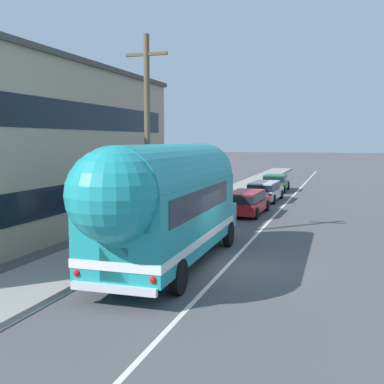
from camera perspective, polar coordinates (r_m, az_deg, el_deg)
name	(u,v)px	position (r m, az deg, el deg)	size (l,w,h in m)	color
ground_plane	(227,267)	(16.41, 4.14, -8.83)	(300.00, 300.00, 0.00)	#4C4C4F
lane_markings	(247,213)	(28.25, 6.58, -2.48)	(3.72, 80.00, 0.01)	silver
sidewalk_slab	(183,214)	(27.16, -1.05, -2.64)	(2.69, 90.00, 0.15)	gray
utility_pole	(147,136)	(19.97, -5.34, 6.67)	(1.80, 0.24, 8.50)	brown
painted_bus	(166,201)	(15.49, -3.14, -1.03)	(2.70, 10.86, 4.12)	teal
car_lead	(246,201)	(27.42, 6.48, -1.07)	(2.02, 4.67, 1.37)	#A5191E
car_second	(265,190)	(33.78, 8.63, 0.26)	(2.07, 4.64, 1.37)	silver
car_third	(275,182)	(40.66, 9.86, 1.16)	(2.05, 4.64, 1.37)	#196633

